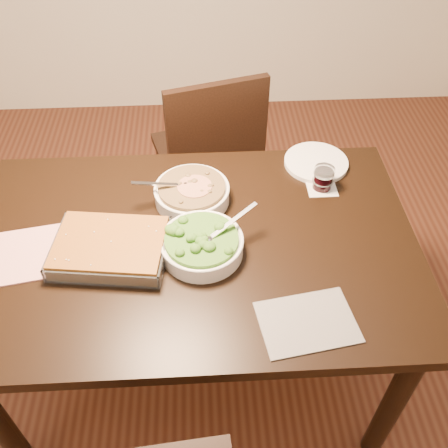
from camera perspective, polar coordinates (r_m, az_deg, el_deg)
The scene contains 11 objects.
ground at distance 2.16m, azimuth -2.69°, elevation -15.61°, with size 4.00×4.00×0.00m, color #401D12.
table at distance 1.62m, azimuth -3.47°, elevation -4.33°, with size 1.40×0.90×0.75m.
magazine_a at distance 1.62m, azimuth -21.39°, elevation -3.21°, with size 0.30×0.22×0.01m, color #BE3648.
magazine_b at distance 1.38m, azimuth 9.49°, elevation -11.00°, with size 0.26×0.18×0.00m, color #25252D.
coaster at distance 1.76m, azimuth 11.08°, elevation 4.14°, with size 0.10×0.10×0.00m, color white.
stew_bowl at distance 1.66m, azimuth -3.69°, elevation 3.63°, with size 0.28×0.25×0.10m.
broccoli_bowl at distance 1.50m, azimuth -2.55°, elevation -2.30°, with size 0.27×0.25×0.10m.
baking_dish at distance 1.53m, azimuth -12.84°, elevation -2.65°, with size 0.36×0.29×0.06m.
wine_tumbler at distance 1.73m, azimuth 11.27°, elevation 5.21°, with size 0.07×0.07×0.08m.
dinner_plate at distance 1.85m, azimuth 10.47°, elevation 6.93°, with size 0.23×0.23×0.02m, color white.
chair_far at distance 2.29m, azimuth -1.60°, elevation 8.31°, with size 0.53×0.53×0.91m.
Camera 1 is at (0.04, -1.05, 1.89)m, focal length 40.00 mm.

